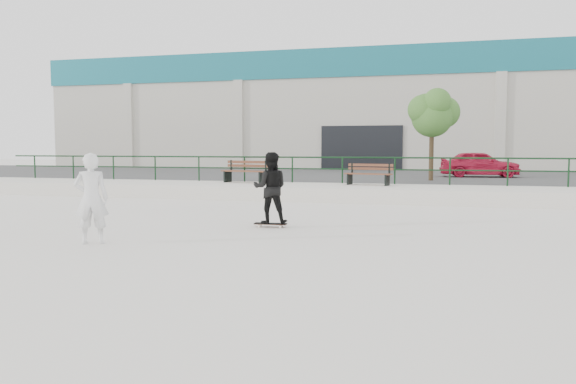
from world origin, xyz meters
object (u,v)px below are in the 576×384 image
(seated_skater, at_px, (91,199))
(bench_left, at_px, (246,172))
(tree, at_px, (433,112))
(standing_skater, at_px, (270,188))
(bench_right, at_px, (369,174))
(red_car, at_px, (480,164))
(skateboard, at_px, (270,224))

(seated_skater, bearing_deg, bench_left, -110.36)
(tree, bearing_deg, standing_skater, -107.35)
(bench_left, bearing_deg, bench_right, 9.22)
(standing_skater, bearing_deg, seated_skater, 35.06)
(bench_left, relative_size, tree, 0.52)
(tree, height_order, seated_skater, tree)
(red_car, xyz_separation_m, skateboard, (-5.74, -14.90, -1.04))
(seated_skater, bearing_deg, tree, -137.51)
(red_car, height_order, seated_skater, seated_skater)
(skateboard, height_order, standing_skater, standing_skater)
(bench_left, distance_m, red_car, 11.40)
(tree, height_order, standing_skater, tree)
(standing_skater, bearing_deg, red_car, -124.45)
(skateboard, bearing_deg, bench_right, 77.93)
(skateboard, bearing_deg, bench_left, 110.74)
(bench_left, distance_m, tree, 8.20)
(bench_right, xyz_separation_m, standing_skater, (-1.39, -8.02, 0.05))
(bench_right, bearing_deg, tree, 69.72)
(red_car, bearing_deg, seated_skater, 149.95)
(tree, distance_m, standing_skater, 12.32)
(tree, xyz_separation_m, skateboard, (-3.61, -11.54, -3.27))
(bench_left, bearing_deg, skateboard, -55.78)
(skateboard, xyz_separation_m, standing_skater, (0.00, 0.00, 0.87))
(seated_skater, bearing_deg, red_car, -139.29)
(skateboard, distance_m, standing_skater, 0.87)
(standing_skater, xyz_separation_m, seated_skater, (-2.75, -3.11, -0.04))
(bench_left, distance_m, standing_skater, 8.90)
(red_car, distance_m, standing_skater, 15.97)
(bench_left, relative_size, standing_skater, 1.17)
(red_car, bearing_deg, bench_left, 121.22)
(bench_left, xyz_separation_m, tree, (7.08, 3.34, 2.41))
(skateboard, bearing_deg, standing_skater, -2.26)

